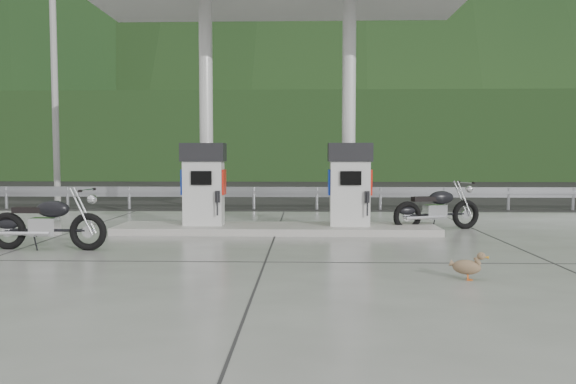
{
  "coord_description": "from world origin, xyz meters",
  "views": [
    {
      "loc": [
        0.63,
        -9.73,
        1.69
      ],
      "look_at": [
        0.3,
        1.0,
        1.0
      ],
      "focal_mm": 35.0,
      "sensor_mm": 36.0,
      "label": 1
    }
  ],
  "objects_px": {
    "gas_pump_left": "(204,184)",
    "gas_pump_right": "(350,184)",
    "motorcycle_right": "(437,209)",
    "motorcycle_left": "(48,223)",
    "duck": "(467,267)"
  },
  "relations": [
    {
      "from": "gas_pump_left",
      "to": "gas_pump_right",
      "type": "height_order",
      "value": "same"
    },
    {
      "from": "motorcycle_right",
      "to": "gas_pump_left",
      "type": "bearing_deg",
      "value": 167.35
    },
    {
      "from": "gas_pump_left",
      "to": "motorcycle_left",
      "type": "xyz_separation_m",
      "value": [
        -2.36,
        -2.44,
        -0.57
      ]
    },
    {
      "from": "gas_pump_left",
      "to": "duck",
      "type": "xyz_separation_m",
      "value": [
        4.41,
        -4.67,
        -0.88
      ]
    },
    {
      "from": "motorcycle_left",
      "to": "motorcycle_right",
      "type": "height_order",
      "value": "motorcycle_left"
    },
    {
      "from": "gas_pump_right",
      "to": "motorcycle_right",
      "type": "xyz_separation_m",
      "value": [
        2.01,
        0.47,
        -0.57
      ]
    },
    {
      "from": "gas_pump_left",
      "to": "duck",
      "type": "height_order",
      "value": "gas_pump_left"
    },
    {
      "from": "motorcycle_right",
      "to": "duck",
      "type": "relative_size",
      "value": 4.35
    },
    {
      "from": "motorcycle_right",
      "to": "duck",
      "type": "distance_m",
      "value": 5.21
    },
    {
      "from": "motorcycle_left",
      "to": "duck",
      "type": "xyz_separation_m",
      "value": [
        6.77,
        -2.22,
        -0.31
      ]
    },
    {
      "from": "gas_pump_left",
      "to": "motorcycle_right",
      "type": "distance_m",
      "value": 5.26
    },
    {
      "from": "gas_pump_left",
      "to": "motorcycle_right",
      "type": "bearing_deg",
      "value": 5.16
    },
    {
      "from": "gas_pump_right",
      "to": "motorcycle_right",
      "type": "relative_size",
      "value": 0.9
    },
    {
      "from": "gas_pump_right",
      "to": "duck",
      "type": "distance_m",
      "value": 4.9
    },
    {
      "from": "gas_pump_left",
      "to": "motorcycle_left",
      "type": "distance_m",
      "value": 3.44
    }
  ]
}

